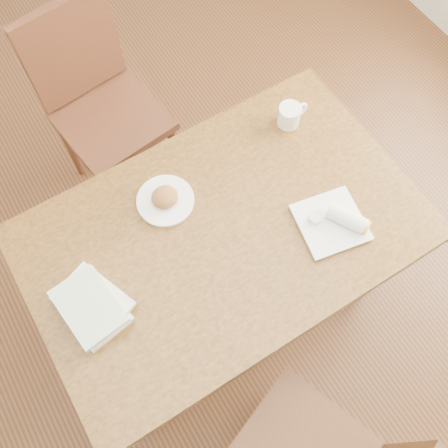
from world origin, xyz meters
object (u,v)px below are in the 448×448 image
plate_scone (165,199)px  coffee_mug (290,115)px  plate_burrito (336,221)px  book_stack (92,305)px  table (224,240)px  chair_far (97,97)px

plate_scone → coffee_mug: size_ratio=1.61×
coffee_mug → plate_burrito: bearing=-104.6°
plate_scone → book_stack: 0.42m
plate_scone → table: bearing=-60.0°
book_stack → plate_burrito: bearing=-11.5°
chair_far → plate_scone: 0.73m
plate_burrito → book_stack: plate_burrito is taller
table → plate_burrito: plate_burrito is taller
table → chair_far: (-0.08, 0.89, -0.12)m
table → coffee_mug: coffee_mug is taller
chair_far → coffee_mug: 0.86m
plate_scone → book_stack: bearing=-150.9°
plate_burrito → book_stack: (-0.79, 0.16, 0.01)m
plate_scone → coffee_mug: 0.54m
coffee_mug → book_stack: size_ratio=0.46×
chair_far → plate_burrito: chair_far is taller
table → plate_scone: bearing=120.0°
chair_far → plate_scone: chair_far is taller
plate_scone → plate_burrito: size_ratio=0.79×
table → chair_far: bearing=95.2°
coffee_mug → plate_burrito: coffee_mug is taller
coffee_mug → plate_burrito: 0.43m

